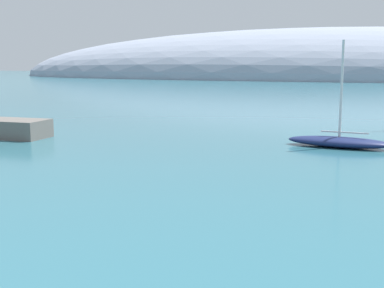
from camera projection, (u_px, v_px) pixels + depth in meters
The scene contains 2 objects.
distant_ridge at pixel (316, 78), 201.08m from camera, with size 264.41×83.88×38.55m, color #8E99AD.
sailboat_navy_outer_mooring at pixel (339, 141), 37.77m from camera, with size 7.73×2.99×7.75m.
Camera 1 is at (12.13, -4.94, 6.18)m, focal length 48.23 mm.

